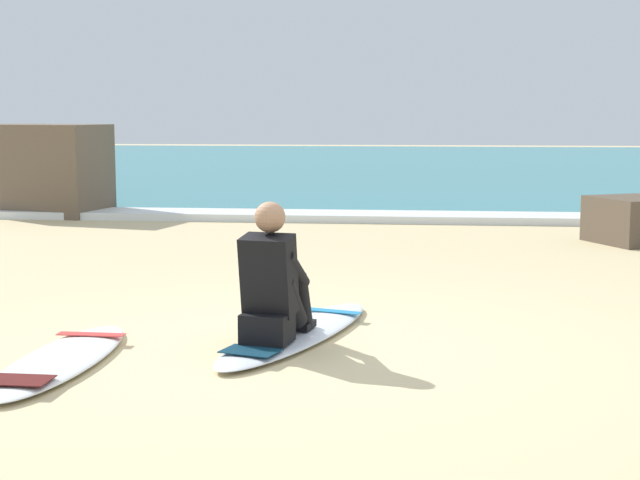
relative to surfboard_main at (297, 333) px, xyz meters
name	(u,v)px	position (x,y,z in m)	size (l,w,h in m)	color
ground_plane	(302,349)	(0.08, -0.33, -0.04)	(80.00, 80.00, 0.00)	beige
sea	(393,166)	(0.08, 21.22, 0.01)	(80.00, 28.00, 0.10)	teal
breaking_foam	(367,217)	(0.08, 7.52, 0.02)	(80.00, 0.90, 0.11)	white
surfboard_main	(297,333)	(0.00, 0.00, 0.00)	(1.18, 2.32, 0.08)	silver
surfer_seated	(273,287)	(-0.12, -0.34, 0.40)	(0.47, 0.75, 0.95)	black
surfboard_spare_near	(61,359)	(-1.42, -0.89, 0.00)	(0.56, 1.93, 0.08)	white
rock_outcrop_distant	(29,167)	(-5.83, 9.14, 0.63)	(3.45, 4.05, 1.42)	brown
shoreline_rock	(633,220)	(3.49, 5.37, 0.25)	(0.85, 0.97, 0.57)	brown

